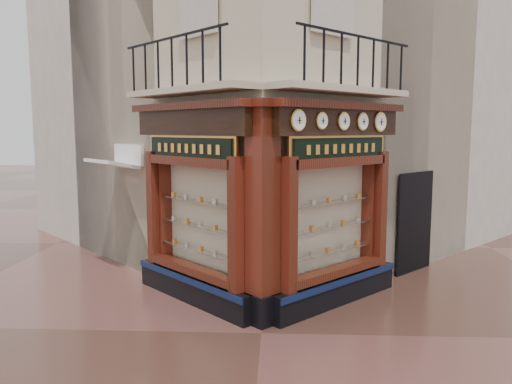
# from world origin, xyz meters

# --- Properties ---
(ground) EXTENTS (80.00, 80.00, 0.00)m
(ground) POSITION_xyz_m (0.00, 0.00, 0.00)
(ground) COLOR #492B22
(ground) RESTS_ON ground
(main_building) EXTENTS (11.31, 11.31, 12.00)m
(main_building) POSITION_xyz_m (0.00, 6.16, 6.00)
(main_building) COLOR beige
(main_building) RESTS_ON ground
(neighbour_left) EXTENTS (11.31, 11.31, 11.00)m
(neighbour_left) POSITION_xyz_m (-2.47, 8.63, 5.50)
(neighbour_left) COLOR beige
(neighbour_left) RESTS_ON ground
(neighbour_right) EXTENTS (11.31, 11.31, 11.00)m
(neighbour_right) POSITION_xyz_m (2.47, 8.63, 5.50)
(neighbour_right) COLOR beige
(neighbour_right) RESTS_ON ground
(shopfront_left) EXTENTS (2.86, 2.86, 3.98)m
(shopfront_left) POSITION_xyz_m (-1.41, 1.57, 1.98)
(shopfront_left) COLOR black
(shopfront_left) RESTS_ON ground
(shopfront_right) EXTENTS (2.86, 2.86, 3.98)m
(shopfront_right) POSITION_xyz_m (1.41, 1.57, 1.98)
(shopfront_right) COLOR black
(shopfront_right) RESTS_ON ground
(corner_pilaster) EXTENTS (0.85, 0.85, 3.98)m
(corner_pilaster) POSITION_xyz_m (0.00, 0.50, 1.95)
(corner_pilaster) COLOR black
(corner_pilaster) RESTS_ON ground
(balcony) EXTENTS (5.94, 2.97, 1.03)m
(balcony) POSITION_xyz_m (0.00, 1.49, 4.22)
(balcony) COLOR beige
(balcony) RESTS_ON ground
(clock_a) EXTENTS (0.30, 0.30, 0.38)m
(clock_a) POSITION_xyz_m (0.61, 0.51, 3.62)
(clock_a) COLOR gold
(clock_a) RESTS_ON ground
(clock_b) EXTENTS (0.26, 0.26, 0.31)m
(clock_b) POSITION_xyz_m (1.05, 0.95, 3.62)
(clock_b) COLOR gold
(clock_b) RESTS_ON ground
(clock_c) EXTENTS (0.28, 0.28, 0.35)m
(clock_c) POSITION_xyz_m (1.50, 1.39, 3.62)
(clock_c) COLOR gold
(clock_c) RESTS_ON ground
(clock_d) EXTENTS (0.28, 0.28, 0.35)m
(clock_d) POSITION_xyz_m (1.92, 1.82, 3.62)
(clock_d) COLOR gold
(clock_d) RESTS_ON ground
(clock_e) EXTENTS (0.32, 0.32, 0.41)m
(clock_e) POSITION_xyz_m (2.35, 2.25, 3.62)
(clock_e) COLOR gold
(clock_e) RESTS_ON ground
(awning) EXTENTS (1.51, 1.51, 0.24)m
(awning) POSITION_xyz_m (-3.69, 3.48, 0.00)
(awning) COLOR white
(awning) RESTS_ON ground
(signboard_left) EXTENTS (2.06, 2.06, 0.55)m
(signboard_left) POSITION_xyz_m (-1.46, 1.51, 3.10)
(signboard_left) COLOR #ECA345
(signboard_left) RESTS_ON ground
(signboard_right) EXTENTS (2.07, 2.07, 0.55)m
(signboard_right) POSITION_xyz_m (1.46, 1.51, 3.10)
(signboard_right) COLOR #ECA345
(signboard_right) RESTS_ON ground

